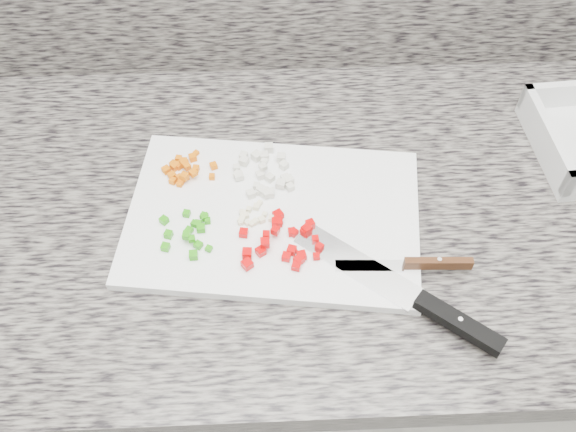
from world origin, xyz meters
The scene contains 10 objects.
cabinet centered at (0.00, 1.44, 0.43)m, with size 3.92×0.62×0.86m, color silver.
countertop centered at (0.00, 1.44, 0.88)m, with size 3.96×0.64×0.04m, color #67635B.
cutting_board centered at (-0.07, 1.41, 0.91)m, with size 0.40×0.27×0.01m, color white.
carrot_pile centered at (-0.19, 1.49, 0.92)m, with size 0.08×0.07×0.02m.
onion_pile centered at (-0.08, 1.48, 0.92)m, with size 0.09×0.10×0.02m.
green_pepper_pile centered at (-0.18, 1.38, 0.92)m, with size 0.08×0.08×0.02m.
red_pepper_pile centered at (-0.06, 1.36, 0.92)m, with size 0.11×0.10×0.02m.
garlic_pile centered at (-0.10, 1.40, 0.92)m, with size 0.05×0.05×0.01m.
chef_knife centered at (0.12, 1.26, 0.92)m, with size 0.25×0.21×0.02m.
paring_knife centered at (0.12, 1.31, 0.92)m, with size 0.18×0.02×0.02m.
Camera 1 is at (-0.07, 0.86, 1.62)m, focal length 40.00 mm.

